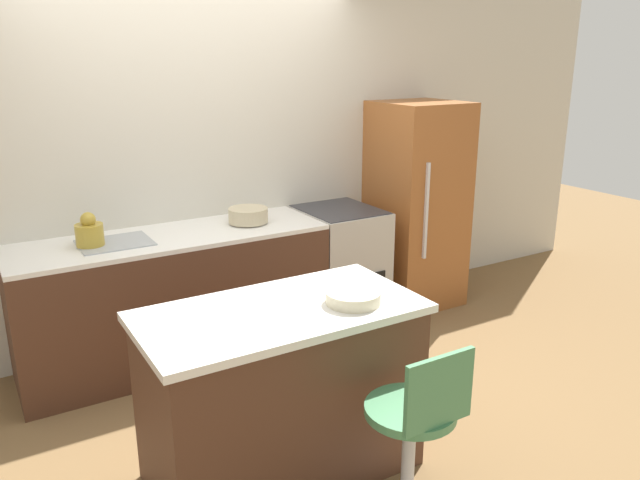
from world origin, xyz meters
The scene contains 10 objects.
ground_plane centered at (0.00, 0.00, 0.00)m, with size 14.00×14.00×0.00m, color brown.
wall_back centered at (0.00, 0.70, 1.30)m, with size 8.00×0.06×2.60m.
back_counter centered at (-0.31, 0.35, 0.45)m, with size 2.07×0.65×0.91m.
kitchen_island centered at (-0.25, -1.12, 0.45)m, with size 1.35×0.70×0.90m.
oven_range centered at (1.02, 0.35, 0.45)m, with size 0.57×0.67×0.91m.
refrigerator centered at (1.78, 0.35, 0.84)m, with size 0.66×0.67×1.68m.
stool_chair centered at (0.06, -1.76, 0.44)m, with size 0.40×0.40×0.91m.
kettle centered at (-0.82, 0.35, 0.99)m, with size 0.17×0.17×0.21m.
mixing_bowl centered at (0.26, 0.35, 0.96)m, with size 0.28×0.28×0.10m.
fruit_bowl centered at (0.08, -1.24, 0.93)m, with size 0.27×0.27×0.06m.
Camera 1 is at (-1.49, -3.56, 2.06)m, focal length 35.00 mm.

